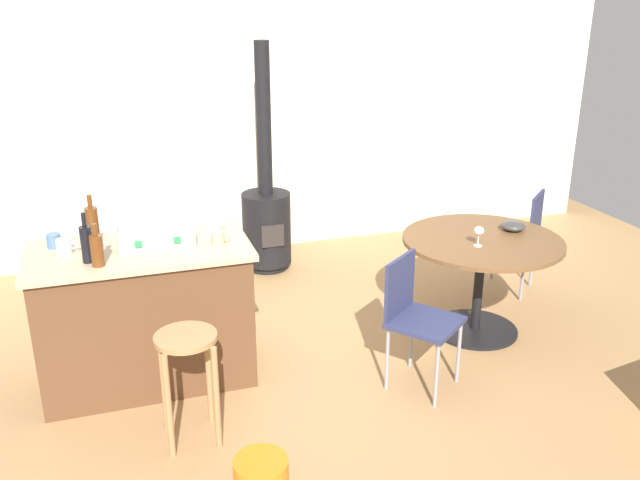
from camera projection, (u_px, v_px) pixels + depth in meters
The scene contains 19 objects.
ground_plane at pixel (305, 401), 4.20m from camera, with size 8.80×8.80×0.00m, color #A37A4C.
back_wall at pixel (217, 113), 6.22m from camera, with size 8.00×0.10×2.70m, color silver.
kitchen_island at pixel (146, 314), 4.30m from camera, with size 1.35×0.71×0.92m.
wooden_stool at pixel (188, 363), 3.69m from camera, with size 0.34×0.34×0.66m.
dining_table at pixel (481, 260), 4.88m from camera, with size 1.15×1.15×0.74m.
folding_chair_near at pixel (519, 233), 5.58m from camera, with size 0.57×0.57×0.88m.
folding_chair_far at pixel (416, 313), 4.23m from camera, with size 0.56×0.56×0.86m.
wood_stove at pixel (266, 216), 6.07m from camera, with size 0.44×0.45×2.04m.
toolbox at pixel (156, 234), 4.16m from camera, with size 0.46×0.28×0.16m.
bottle_0 at pixel (97, 250), 3.83m from camera, with size 0.07×0.07×0.26m.
bottle_1 at pixel (87, 243), 3.88m from camera, with size 0.07×0.07×0.30m.
bottle_2 at pixel (92, 223), 4.22m from camera, with size 0.08×0.08×0.30m.
cup_0 at pixel (64, 247), 4.01m from camera, with size 0.12×0.09×0.10m.
cup_1 at pixel (218, 238), 4.17m from camera, with size 0.12×0.09×0.09m.
cup_2 at pixel (54, 241), 4.13m from camera, with size 0.12×0.09×0.09m.
cup_3 at pixel (213, 224), 4.40m from camera, with size 0.13×0.09×0.10m.
wine_glass at pixel (479, 232), 4.64m from camera, with size 0.07×0.07×0.14m.
serving_bowl at pixel (513, 226), 4.97m from camera, with size 0.18×0.18×0.07m, color #383838.
plastic_bucket at pixel (261, 477), 3.40m from camera, with size 0.28×0.28×0.20m, color orange.
Camera 1 is at (-1.02, -3.44, 2.40)m, focal length 37.66 mm.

